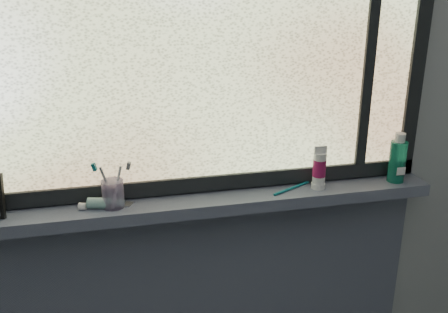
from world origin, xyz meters
TOP-DOWN VIEW (x-y plane):
  - wall_back at (0.00, 1.30)m, footprint 3.00×0.01m
  - windowsill at (0.00, 1.23)m, footprint 1.62×0.14m
  - window_pane at (0.00, 1.28)m, footprint 1.50×0.01m
  - frame_bottom at (0.00, 1.28)m, footprint 1.60×0.03m
  - frame_right at (0.78, 1.28)m, footprint 0.05×0.03m
  - frame_mullion at (0.60, 1.28)m, footprint 0.03×0.03m
  - toothpaste_tube at (-0.26, 1.22)m, footprint 0.19×0.10m
  - toothbrush_cup at (-0.23, 1.22)m, footprint 0.08×0.08m
  - toothbrush_lying at (0.34, 1.23)m, footprint 0.19×0.11m
  - mouthwash_bottle at (0.71, 1.22)m, footprint 0.07×0.07m
  - cream_tube at (0.43, 1.22)m, footprint 0.05×0.05m

SIDE VIEW (x-z plane):
  - windowsill at x=0.00m, z-range 0.98..1.02m
  - toothbrush_lying at x=0.34m, z-range 1.02..1.03m
  - toothpaste_tube at x=-0.26m, z-range 1.02..1.05m
  - frame_bottom at x=0.00m, z-range 1.02..1.07m
  - toothbrush_cup at x=-0.23m, z-range 1.02..1.11m
  - cream_tube at x=0.43m, z-range 1.05..1.15m
  - mouthwash_bottle at x=0.71m, z-range 1.03..1.18m
  - wall_back at x=0.00m, z-range 0.00..2.50m
  - frame_right at x=0.78m, z-range 0.98..2.08m
  - window_pane at x=0.00m, z-range 1.03..2.03m
  - frame_mullion at x=0.60m, z-range 1.03..2.03m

